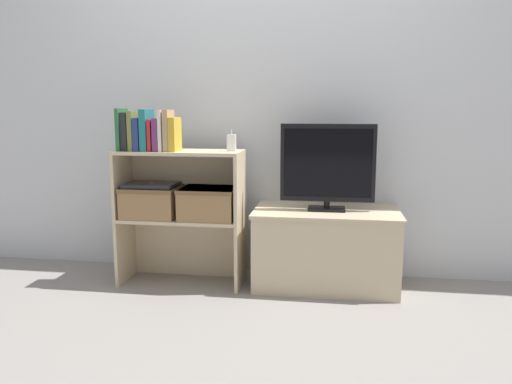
% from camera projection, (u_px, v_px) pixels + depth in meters
% --- Properties ---
extents(ground_plane, '(16.00, 16.00, 0.00)m').
position_uv_depth(ground_plane, '(252.00, 295.00, 2.91)').
color(ground_plane, gray).
extents(wall_back, '(10.00, 0.05, 2.40)m').
position_uv_depth(wall_back, '(264.00, 89.00, 3.19)').
color(wall_back, silver).
rests_on(wall_back, ground_plane).
extents(tv_stand, '(0.87, 0.48, 0.47)m').
position_uv_depth(tv_stand, '(326.00, 248.00, 3.03)').
color(tv_stand, '#CCB793').
rests_on(tv_stand, ground_plane).
extents(tv, '(0.56, 0.14, 0.51)m').
position_uv_depth(tv, '(328.00, 165.00, 2.94)').
color(tv, black).
rests_on(tv, tv_stand).
extents(bookshelf_lower_tier, '(0.76, 0.31, 0.42)m').
position_uv_depth(bookshelf_lower_tier, '(185.00, 239.00, 3.14)').
color(bookshelf_lower_tier, '#CCB793').
rests_on(bookshelf_lower_tier, ground_plane).
extents(bookshelf_upper_tier, '(0.76, 0.31, 0.41)m').
position_uv_depth(bookshelf_upper_tier, '(183.00, 174.00, 3.07)').
color(bookshelf_upper_tier, '#CCB793').
rests_on(bookshelf_upper_tier, bookshelf_lower_tier).
extents(book_forest, '(0.02, 0.15, 0.25)m').
position_uv_depth(book_forest, '(122.00, 130.00, 2.97)').
color(book_forest, '#286638').
rests_on(book_forest, bookshelf_upper_tier).
extents(book_charcoal, '(0.04, 0.13, 0.23)m').
position_uv_depth(book_charcoal, '(127.00, 132.00, 2.97)').
color(book_charcoal, '#232328').
rests_on(book_charcoal, bookshelf_upper_tier).
extents(book_olive, '(0.03, 0.14, 0.23)m').
position_uv_depth(book_olive, '(134.00, 131.00, 2.96)').
color(book_olive, olive).
rests_on(book_olive, bookshelf_upper_tier).
extents(book_navy, '(0.04, 0.15, 0.19)m').
position_uv_depth(book_navy, '(140.00, 134.00, 2.96)').
color(book_navy, navy).
rests_on(book_navy, bookshelf_upper_tier).
extents(book_teal, '(0.04, 0.16, 0.24)m').
position_uv_depth(book_teal, '(147.00, 130.00, 2.95)').
color(book_teal, '#1E7075').
rests_on(book_teal, bookshelf_upper_tier).
extents(book_crimson, '(0.02, 0.15, 0.19)m').
position_uv_depth(book_crimson, '(153.00, 135.00, 2.95)').
color(book_crimson, '#B22328').
rests_on(book_crimson, bookshelf_upper_tier).
extents(book_plum, '(0.03, 0.15, 0.19)m').
position_uv_depth(book_plum, '(158.00, 135.00, 2.94)').
color(book_plum, '#6B2D66').
rests_on(book_plum, bookshelf_upper_tier).
extents(book_ivory, '(0.02, 0.15, 0.24)m').
position_uv_depth(book_ivory, '(163.00, 131.00, 2.93)').
color(book_ivory, silver).
rests_on(book_ivory, bookshelf_upper_tier).
extents(book_tan, '(0.03, 0.14, 0.24)m').
position_uv_depth(book_tan, '(169.00, 131.00, 2.93)').
color(book_tan, tan).
rests_on(book_tan, bookshelf_upper_tier).
extents(book_mustard, '(0.04, 0.15, 0.20)m').
position_uv_depth(book_mustard, '(175.00, 134.00, 2.93)').
color(book_mustard, gold).
rests_on(book_mustard, bookshelf_upper_tier).
extents(baby_monitor, '(0.05, 0.03, 0.13)m').
position_uv_depth(baby_monitor, '(231.00, 143.00, 2.94)').
color(baby_monitor, white).
rests_on(baby_monitor, bookshelf_upper_tier).
extents(storage_basket_left, '(0.34, 0.28, 0.19)m').
position_uv_depth(storage_basket_left, '(152.00, 200.00, 3.05)').
color(storage_basket_left, '#937047').
rests_on(storage_basket_left, bookshelf_lower_tier).
extents(storage_basket_right, '(0.34, 0.28, 0.19)m').
position_uv_depth(storage_basket_right, '(209.00, 202.00, 3.00)').
color(storage_basket_right, '#937047').
rests_on(storage_basket_right, bookshelf_lower_tier).
extents(laptop, '(0.30, 0.24, 0.02)m').
position_uv_depth(laptop, '(151.00, 185.00, 3.04)').
color(laptop, '#2D2D33').
rests_on(laptop, storage_basket_left).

